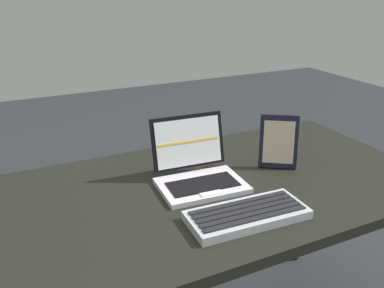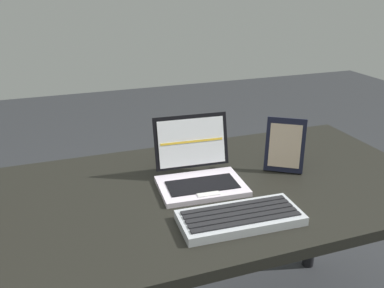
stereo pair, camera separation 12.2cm
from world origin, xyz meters
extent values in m
cube|color=black|center=(0.00, 0.00, 0.69)|extent=(1.57, 0.74, 0.03)
cylinder|color=black|center=(0.72, 0.31, 0.33)|extent=(0.06, 0.06, 0.67)
cube|color=silver|center=(0.04, 0.00, 0.71)|extent=(0.27, 0.20, 0.02)
cube|color=black|center=(0.04, -0.01, 0.72)|extent=(0.22, 0.11, 0.00)
cube|color=silver|center=(0.04, -0.07, 0.72)|extent=(0.07, 0.03, 0.00)
cube|color=black|center=(0.05, 0.11, 0.82)|extent=(0.25, 0.06, 0.17)
cube|color=white|center=(0.05, 0.11, 0.81)|extent=(0.22, 0.05, 0.15)
cube|color=yellow|center=(0.05, 0.11, 0.82)|extent=(0.21, 0.02, 0.01)
cube|color=#B4B8BF|center=(0.07, -0.21, 0.71)|extent=(0.33, 0.15, 0.02)
cube|color=black|center=(0.07, -0.25, 0.73)|extent=(0.30, 0.03, 0.00)
cube|color=black|center=(0.07, -0.23, 0.73)|extent=(0.30, 0.03, 0.00)
cube|color=black|center=(0.07, -0.21, 0.73)|extent=(0.30, 0.03, 0.00)
cube|color=black|center=(0.07, -0.19, 0.73)|extent=(0.30, 0.03, 0.00)
cube|color=black|center=(0.07, -0.17, 0.73)|extent=(0.30, 0.03, 0.00)
cube|color=black|center=(0.35, 0.03, 0.79)|extent=(0.13, 0.11, 0.18)
cube|color=beige|center=(0.34, 0.02, 0.79)|extent=(0.10, 0.08, 0.14)
cube|color=black|center=(0.36, 0.05, 0.72)|extent=(0.02, 0.02, 0.03)
camera|label=1|loc=(-0.48, -1.00, 1.30)|focal=38.43mm
camera|label=2|loc=(-0.36, -1.05, 1.30)|focal=38.43mm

